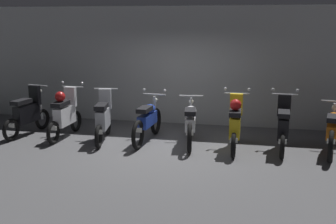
{
  "coord_description": "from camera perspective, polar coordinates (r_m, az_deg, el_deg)",
  "views": [
    {
      "loc": [
        1.86,
        -8.42,
        2.74
      ],
      "look_at": [
        0.01,
        0.39,
        0.75
      ],
      "focal_mm": 44.1,
      "sensor_mm": 36.0,
      "label": 1
    }
  ],
  "objects": [
    {
      "name": "motorbike_slot_1",
      "position": [
        10.14,
        -14.05,
        -0.28
      ],
      "size": [
        0.59,
        1.68,
        1.29
      ],
      "color": "black",
      "rests_on": "ground"
    },
    {
      "name": "motorbike_slot_2",
      "position": [
        9.68,
        -8.92,
        -0.91
      ],
      "size": [
        0.56,
        1.67,
        1.18
      ],
      "color": "black",
      "rests_on": "ground"
    },
    {
      "name": "motorbike_slot_7",
      "position": [
        9.35,
        21.76,
        -2.36
      ],
      "size": [
        0.61,
        1.93,
        1.03
      ],
      "color": "black",
      "rests_on": "ground"
    },
    {
      "name": "motorbike_slot_4",
      "position": [
        9.34,
        3.12,
        -1.49
      ],
      "size": [
        0.56,
        1.95,
        1.03
      ],
      "color": "black",
      "rests_on": "ground"
    },
    {
      "name": "motorbike_slot_0",
      "position": [
        10.65,
        -18.8,
        -0.21
      ],
      "size": [
        0.56,
        1.67,
        1.18
      ],
      "color": "black",
      "rests_on": "ground"
    },
    {
      "name": "motorbike_slot_5",
      "position": [
        9.02,
        9.27,
        -1.64
      ],
      "size": [
        0.59,
        1.68,
        1.29
      ],
      "color": "black",
      "rests_on": "ground"
    },
    {
      "name": "ground_plane",
      "position": [
        9.05,
        -0.59,
        -5.16
      ],
      "size": [
        80.0,
        80.0,
        0.0
      ],
      "primitive_type": "plane",
      "color": "#4C4C4F"
    },
    {
      "name": "motorbike_slot_3",
      "position": [
        9.55,
        -2.82,
        -1.15
      ],
      "size": [
        0.59,
        1.95,
        1.15
      ],
      "color": "black",
      "rests_on": "ground"
    },
    {
      "name": "motorbike_slot_6",
      "position": [
        9.16,
        15.62,
        -1.97
      ],
      "size": [
        0.59,
        1.68,
        1.29
      ],
      "color": "black",
      "rests_on": "ground"
    },
    {
      "name": "back_wall",
      "position": [
        11.16,
        2.19,
        6.42
      ],
      "size": [
        16.0,
        0.3,
        3.13
      ],
      "primitive_type": "cube",
      "color": "#9EA0A3",
      "rests_on": "ground"
    }
  ]
}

